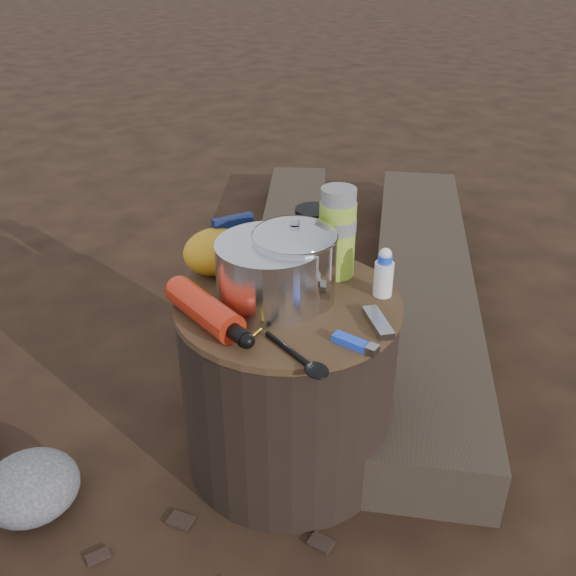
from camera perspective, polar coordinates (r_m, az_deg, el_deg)
name	(u,v)px	position (r m, az deg, el deg)	size (l,w,h in m)	color
ground	(288,454)	(1.64, 0.00, -14.74)	(60.00, 60.00, 0.00)	black
stump	(288,383)	(1.49, 0.00, -8.55)	(0.49, 0.49, 0.45)	black
log_main	(422,285)	(2.22, 12.00, 0.25)	(0.31, 1.87, 0.16)	#362C21
log_small	(293,238)	(2.56, 0.44, 4.57)	(0.25, 1.38, 0.11)	#362C21
foil_windscreen	(270,273)	(1.32, -1.61, 1.36)	(0.23, 0.23, 0.14)	silver
camping_pot	(294,262)	(1.33, 0.59, 2.40)	(0.18, 0.18, 0.18)	silver
fuel_bottle	(205,309)	(1.28, -7.52, -1.93)	(0.06, 0.26, 0.06)	red
thermos	(337,233)	(1.42, 4.46, 4.98)	(0.08, 0.08, 0.21)	#9FC637
travel_mug	(314,234)	(1.51, 2.33, 4.87)	(0.08, 0.08, 0.13)	black
stuff_sack	(217,251)	(1.45, -6.46, 3.30)	(0.16, 0.13, 0.11)	gold
food_pouch	(235,242)	(1.48, -4.83, 4.21)	(0.10, 0.02, 0.12)	#0C1948
lighter	(351,341)	(1.22, 5.69, -4.83)	(0.02, 0.09, 0.02)	blue
multitool	(378,322)	(1.28, 8.14, -3.10)	(0.03, 0.11, 0.02)	#A0A0A5
spork	(290,350)	(1.19, 0.17, -5.63)	(0.04, 0.17, 0.01)	black
squeeze_bottle	(384,275)	(1.37, 8.65, 1.20)	(0.04, 0.04, 0.10)	white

